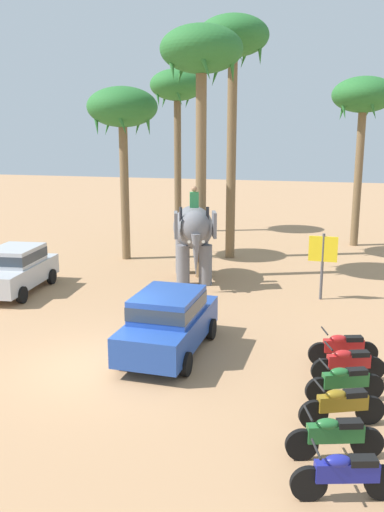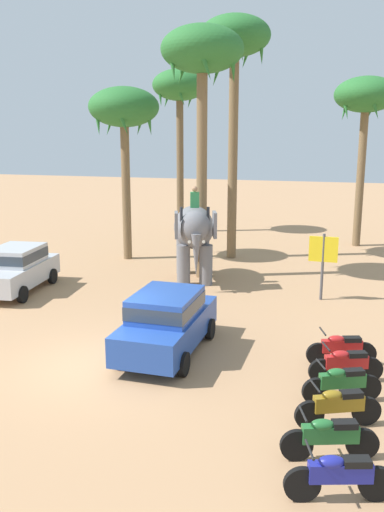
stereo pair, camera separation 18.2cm
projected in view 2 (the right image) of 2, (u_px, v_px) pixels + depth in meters
The scene contains 16 objects.
ground_plane at pixel (93, 367), 13.52m from camera, with size 120.00×120.00×0.00m, color tan.
car_sedan_foreground at pixel (167, 320), 14.23m from camera, with size 1.90×4.11×1.70m.
car_parked_far_side at pixel (17, 267), 19.97m from camera, with size 2.28×4.29×1.70m.
elephant_with_mahout at pixel (194, 232), 21.28m from camera, with size 2.64×4.01×3.88m.
motorcycle_nearest_camera at pixel (340, 475), 8.46m from camera, with size 1.74×0.75×0.94m.
motorcycle_second_in_row at pixel (330, 436), 9.54m from camera, with size 1.73×0.78×0.94m.
motorcycle_mid_row at pixel (338, 406), 10.64m from camera, with size 1.68×0.89×0.94m.
motorcycle_fourth_in_row at pixel (342, 383), 11.63m from camera, with size 1.68×0.88×0.94m.
motorcycle_far_in_row at pixel (346, 364), 12.59m from camera, with size 1.71×0.82×0.94m.
motorcycle_end_of_row at pixel (341, 348), 13.54m from camera, with size 1.74×0.76×0.94m.
palm_tree_behind_elephant at pixel (202, 59), 20.37m from camera, with size 3.20×3.20×9.89m.
palm_tree_near_hut at pixel (366, 100), 26.96m from camera, with size 3.20×3.20×8.71m.
palm_tree_left_of_road at pixel (235, 47), 23.71m from camera, with size 3.20×3.20×11.00m.
palm_tree_far_back at pixel (180, 91), 31.00m from camera, with size 3.20×3.20×9.56m.
palm_tree_leaning_seaward at pixel (124, 112), 24.09m from camera, with size 3.20×3.20×7.94m.
signboard_yellow at pixel (323, 254), 18.75m from camera, with size 1.00×0.10×2.40m.
Camera 2 is at (6.09, -11.28, 5.72)m, focal length 37.35 mm.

